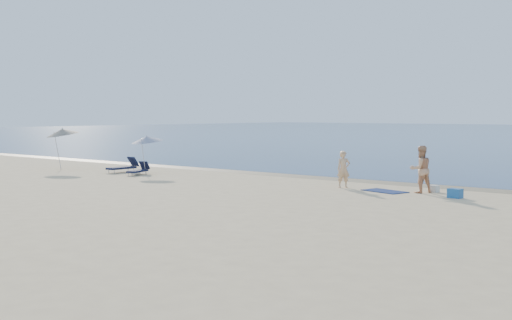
{
  "coord_description": "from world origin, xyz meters",
  "views": [
    {
      "loc": [
        16.73,
        -6.89,
        3.13
      ],
      "look_at": [
        -1.59,
        16.0,
        1.0
      ],
      "focal_mm": 45.0,
      "sensor_mm": 36.0,
      "label": 1
    }
  ],
  "objects_px": {
    "umbrella_near": "(147,139)",
    "person_left": "(343,169)",
    "blue_cooler": "(455,193)",
    "person_right": "(421,169)"
  },
  "relations": [
    {
      "from": "person_left",
      "to": "blue_cooler",
      "type": "relative_size",
      "value": 3.17
    },
    {
      "from": "person_right",
      "to": "umbrella_near",
      "type": "relative_size",
      "value": 0.89
    },
    {
      "from": "person_right",
      "to": "blue_cooler",
      "type": "xyz_separation_m",
      "value": [
        1.66,
        -0.64,
        -0.76
      ]
    },
    {
      "from": "blue_cooler",
      "to": "person_right",
      "type": "bearing_deg",
      "value": 168.2
    },
    {
      "from": "person_left",
      "to": "person_right",
      "type": "distance_m",
      "value": 3.31
    },
    {
      "from": "person_left",
      "to": "person_right",
      "type": "bearing_deg",
      "value": -42.95
    },
    {
      "from": "umbrella_near",
      "to": "person_left",
      "type": "bearing_deg",
      "value": 13.83
    },
    {
      "from": "person_left",
      "to": "blue_cooler",
      "type": "xyz_separation_m",
      "value": [
        4.95,
        -0.26,
        -0.6
      ]
    },
    {
      "from": "person_right",
      "to": "blue_cooler",
      "type": "relative_size",
      "value": 3.81
    },
    {
      "from": "person_left",
      "to": "person_right",
      "type": "xyz_separation_m",
      "value": [
        3.29,
        0.38,
        0.16
      ]
    }
  ]
}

